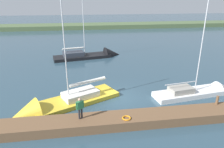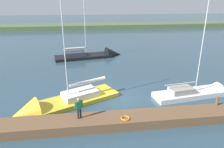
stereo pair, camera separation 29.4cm
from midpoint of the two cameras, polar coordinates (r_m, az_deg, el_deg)
ground_plane at (r=20.24m, az=2.47°, el=-6.54°), size 200.00×200.00×0.00m
far_shoreline at (r=66.90m, az=-4.79°, el=12.46°), size 180.00×8.00×2.40m
dock_pier at (r=16.29m, az=5.22°, el=-12.38°), size 21.50×1.92×0.74m
mooring_post_near at (r=19.39m, az=27.24°, el=-6.55°), size 0.21×0.21×0.76m
life_ring_buoy at (r=15.68m, az=4.19°, el=-11.96°), size 0.66×0.66×0.10m
sailboat_mid_channel at (r=19.14m, az=-15.17°, el=-8.66°), size 10.00×6.71×10.65m
sailboat_behind_pier at (r=33.98m, az=-4.14°, el=4.94°), size 11.08×4.76×13.40m
sailboat_far_right at (r=22.70m, az=23.59°, el=-4.83°), size 8.89×3.18×10.61m
person_on_dock at (r=15.40m, az=-8.51°, el=-8.85°), size 0.59×0.39×1.66m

